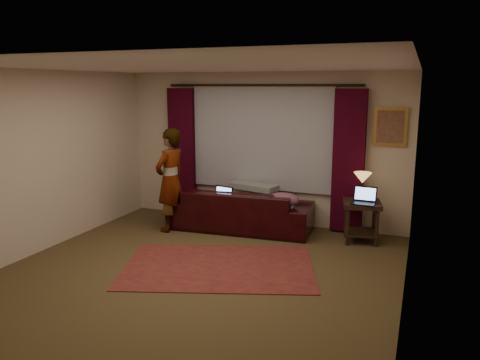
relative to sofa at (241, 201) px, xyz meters
name	(u,v)px	position (x,y,z in m)	size (l,w,h in m)	color
floor	(199,272)	(0.17, -1.93, -0.48)	(5.00, 5.00, 0.01)	#513F23
ceiling	(195,66)	(0.17, -1.93, 2.13)	(5.00, 5.00, 0.02)	silver
wall_back	(262,149)	(0.17, 0.57, 0.83)	(5.00, 0.02, 2.60)	beige
wall_front	(49,231)	(0.17, -4.43, 0.83)	(5.00, 0.02, 2.60)	beige
wall_left	(41,162)	(-2.33, -1.93, 0.83)	(0.02, 5.00, 2.60)	beige
wall_right	(410,190)	(2.67, -1.93, 0.83)	(0.02, 5.00, 2.60)	beige
sheer_curtain	(261,138)	(0.17, 0.51, 1.03)	(2.50, 0.05, 1.80)	#A2A2AA
drape_left	(183,152)	(-1.33, 0.46, 0.71)	(0.50, 0.14, 2.30)	#340413
drape_right	(349,162)	(1.67, 0.46, 0.71)	(0.50, 0.14, 2.30)	#340413
curtain_rod	(261,85)	(0.17, 0.46, 1.91)	(0.04, 0.04, 3.40)	black
picture_frame	(390,127)	(2.27, 0.54, 1.28)	(0.50, 0.04, 0.60)	#B7863E
sofa	(241,201)	(0.00, 0.00, 0.00)	(2.35, 1.02, 0.95)	black
throw_blanket	(254,172)	(0.14, 0.23, 0.48)	(0.82, 0.33, 0.10)	gray
clothing_pile	(283,200)	(0.75, -0.07, 0.11)	(0.52, 0.40, 0.22)	#82495B
laptop_sofa	(219,195)	(-0.30, -0.21, 0.13)	(0.34, 0.38, 0.25)	black
area_rug	(219,266)	(0.34, -1.68, -0.47)	(2.50, 1.66, 0.01)	maroon
end_table	(361,222)	(1.96, 0.07, -0.16)	(0.55, 0.55, 0.64)	black
tiffany_lamp	(362,187)	(1.94, 0.14, 0.38)	(0.27, 0.27, 0.44)	olive
laptop_table	(364,196)	(2.00, -0.08, 0.29)	(0.34, 0.37, 0.25)	black
person	(171,180)	(-1.05, -0.48, 0.38)	(0.50, 0.50, 1.70)	gray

